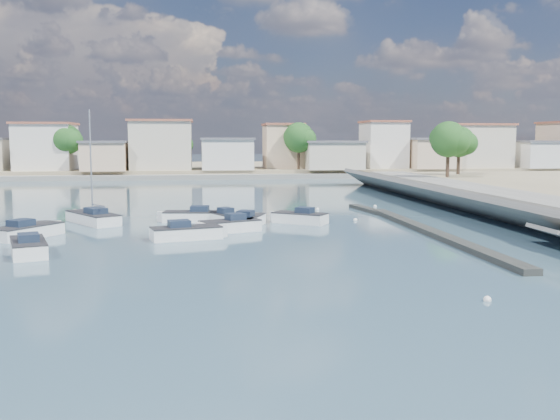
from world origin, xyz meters
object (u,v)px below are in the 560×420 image
motorboat_b (248,221)px  motorboat_e (30,231)px  motorboat_a (28,247)px  motorboat_c (191,217)px  motorboat_f (297,218)px  motorboat_d (227,227)px  motorboat_g (229,220)px  sailboat (91,218)px  motorboat_h (190,233)px

motorboat_b → motorboat_e: (-14.90, -3.17, 0.00)m
motorboat_a → motorboat_c: (9.06, 12.91, 0.00)m
motorboat_a → motorboat_f: bearing=32.4°
motorboat_b → motorboat_c: size_ratio=0.90×
motorboat_d → motorboat_a: bearing=-149.0°
motorboat_g → motorboat_b: bearing=-35.8°
motorboat_c → sailboat: sailboat is taller
motorboat_b → motorboat_d: size_ratio=1.02×
motorboat_a → motorboat_e: bearing=103.2°
motorboat_e → motorboat_f: 19.38m
motorboat_c → motorboat_d: bearing=-66.0°
motorboat_a → motorboat_c: size_ratio=0.96×
motorboat_c → motorboat_f: bearing=-13.1°
motorboat_a → motorboat_d: 13.63m
motorboat_d → motorboat_h: same height
motorboat_e → sailboat: (2.86, 6.72, 0.03)m
motorboat_c → motorboat_h: (0.05, -8.68, -0.00)m
motorboat_d → motorboat_e: size_ratio=0.93×
motorboat_f → sailboat: size_ratio=0.49×
motorboat_g → sailboat: size_ratio=0.48×
motorboat_b → motorboat_e: same height
motorboat_f → sailboat: bearing=172.2°
motorboat_e → motorboat_f: size_ratio=1.15×
motorboat_b → motorboat_c: same height
motorboat_e → sailboat: size_ratio=0.57×
motorboat_a → motorboat_c: 15.77m
motorboat_d → sailboat: size_ratio=0.53×
motorboat_d → motorboat_g: same height
motorboat_g → motorboat_e: bearing=-162.9°
motorboat_e → motorboat_h: size_ratio=0.99×
motorboat_d → motorboat_e: bearing=-177.5°
motorboat_d → motorboat_f: bearing=35.0°
sailboat → motorboat_d: bearing=-30.8°
motorboat_c → motorboat_h: bearing=-89.7°
motorboat_b → sailboat: bearing=163.6°
motorboat_c → motorboat_h: same height
motorboat_c → motorboat_e: same height
motorboat_b → motorboat_h: (-4.27, -5.40, 0.00)m
motorboat_f → motorboat_a: bearing=-147.6°
motorboat_h → motorboat_d: bearing=47.5°
motorboat_a → motorboat_g: same height
motorboat_b → motorboat_c: (-4.32, 3.29, 0.00)m
motorboat_b → motorboat_g: (-1.37, 0.99, 0.00)m
motorboat_b → motorboat_f: bearing=19.1°
motorboat_e → motorboat_h: (10.62, -2.23, 0.00)m
motorboat_a → motorboat_b: same height
motorboat_e → sailboat: 7.31m
motorboat_a → motorboat_d: size_ratio=1.09×
motorboat_h → sailboat: (-7.76, 8.95, 0.03)m
motorboat_b → motorboat_g: size_ratio=1.13×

